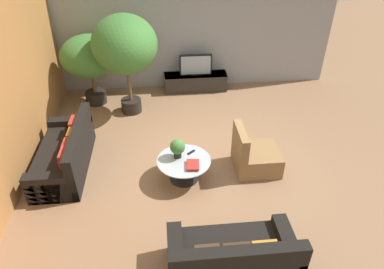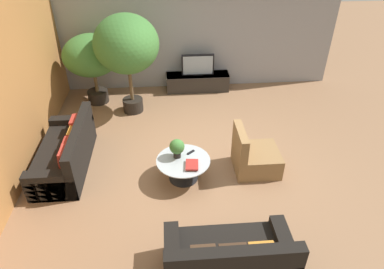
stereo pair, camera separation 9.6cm
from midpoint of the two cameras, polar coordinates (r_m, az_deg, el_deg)
ground_plane at (r=6.67m, az=1.31°, el=-3.95°), size 24.00×24.00×0.00m
back_wall_stone at (r=8.88m, az=-1.11°, el=17.09°), size 7.40×0.12×3.00m
side_wall_left at (r=6.54m, az=-28.59°, el=6.26°), size 0.12×7.40×3.00m
media_console at (r=9.06m, az=0.29°, el=8.80°), size 1.64×0.50×0.43m
television at (r=8.87m, az=0.30°, el=11.52°), size 0.82×0.13×0.53m
coffee_table at (r=6.04m, az=-1.81°, el=-5.21°), size 0.94×0.94×0.41m
couch_by_wall at (r=6.71m, az=-20.67°, el=-3.15°), size 0.84×1.92×0.84m
couch_near_entry at (r=4.76m, az=6.13°, el=-19.85°), size 1.66×0.84×0.84m
armchair_wicker at (r=6.36m, az=9.84°, el=-3.60°), size 0.80×0.76×0.86m
potted_palm_tall at (r=8.40m, az=-17.07°, el=12.13°), size 1.30×1.30×1.68m
potted_palm_corner at (r=7.63m, az=-11.50°, el=14.22°), size 1.40×1.40×2.26m
potted_plant_tabletop at (r=5.91m, az=-2.90°, el=-2.18°), size 0.27×0.27×0.35m
book_stack at (r=5.80m, az=-0.35°, el=-5.13°), size 0.24×0.30×0.05m
remote_black at (r=6.12m, az=-0.59°, el=-2.98°), size 0.15×0.13×0.02m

